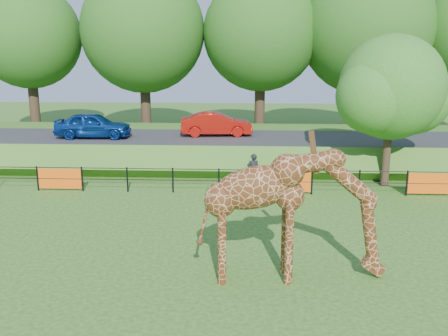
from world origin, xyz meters
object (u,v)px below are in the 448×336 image
Objects in this scene: tree_east at (393,91)px; car_blue at (93,125)px; visitor at (253,171)px; car_red at (216,124)px; giraffe at (294,215)px.

car_blue is at bearing 165.42° from tree_east.
tree_east reaches higher than car_blue.
tree_east is at bearing 176.47° from visitor.
visitor is at bearing -165.49° from car_red.
tree_east is (14.70, -3.82, 2.17)m from car_blue.
giraffe is 16.65m from car_blue.
car_red is 9.72m from tree_east.
car_red reaches higher than visitor.
tree_east reaches higher than giraffe.
car_blue is 9.76m from visitor.
giraffe is 11.31m from tree_east.
giraffe reaches higher than car_blue.
giraffe is at bearing -174.06° from car_red.
giraffe is at bearing 87.01° from visitor.
car_blue is 15.35m from tree_east.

